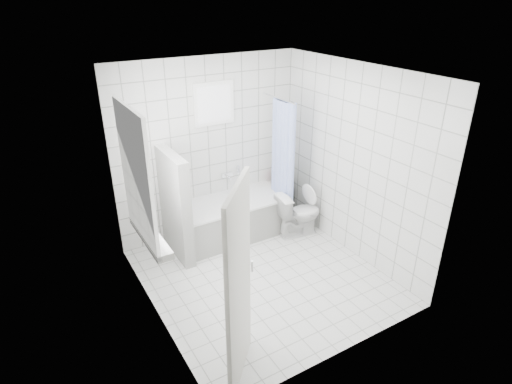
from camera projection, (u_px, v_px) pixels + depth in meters
ground at (263, 277)px, 5.56m from camera, size 3.00×3.00×0.00m
ceiling at (264, 72)px, 4.44m from camera, size 3.00×3.00×0.00m
wall_back at (209, 149)px, 6.16m from camera, size 2.80×0.02×2.60m
wall_front at (351, 245)px, 3.84m from camera, size 2.80×0.02×2.60m
wall_left at (147, 215)px, 4.35m from camera, size 0.02×3.00×2.60m
wall_right at (353, 163)px, 5.65m from camera, size 0.02×3.00×2.60m
window_left at (139, 177)px, 4.48m from camera, size 0.01×0.90×1.40m
window_back at (215, 104)px, 5.90m from camera, size 0.50×0.01×0.50m
window_sill at (150, 236)px, 4.81m from camera, size 0.18×1.02×0.08m
door at (239, 289)px, 3.76m from camera, size 0.56×0.62×2.00m
bathtub at (232, 218)px, 6.38m from camera, size 1.64×0.77×0.58m
partition_wall at (175, 206)px, 5.73m from camera, size 0.15×0.85×1.50m
tiled_ledge at (277, 198)px, 7.03m from camera, size 0.40×0.24×0.55m
toilet at (299, 214)px, 6.39m from camera, size 0.72×0.47×0.68m
curtain_rod at (278, 98)px, 5.98m from camera, size 0.02×0.80×0.02m
shower_curtain at (282, 161)px, 6.26m from camera, size 0.14×0.48×1.78m
tub_faucet at (227, 175)px, 6.45m from camera, size 0.18×0.06×0.06m
sill_bottles at (147, 221)px, 4.83m from camera, size 0.16×0.46×0.27m
ledge_bottles at (278, 177)px, 6.84m from camera, size 0.17×0.19×0.23m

